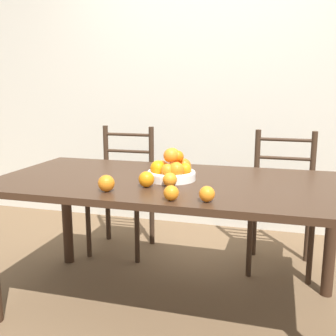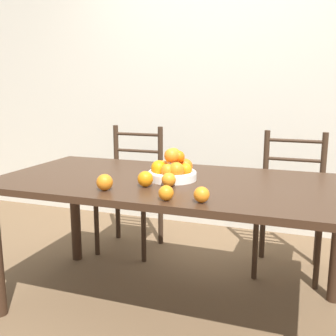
# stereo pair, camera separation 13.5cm
# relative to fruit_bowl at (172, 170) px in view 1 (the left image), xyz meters

# --- Properties ---
(ground_plane) EXTENTS (12.00, 12.00, 0.00)m
(ground_plane) POSITION_rel_fruit_bowl_xyz_m (-0.00, -0.00, -0.81)
(ground_plane) COLOR brown
(wall_back) EXTENTS (8.00, 0.06, 2.60)m
(wall_back) POSITION_rel_fruit_bowl_xyz_m (-0.00, 1.47, 0.49)
(wall_back) COLOR beige
(wall_back) RESTS_ON ground_plane
(dining_table) EXTENTS (1.91, 0.93, 0.75)m
(dining_table) POSITION_rel_fruit_bowl_xyz_m (-0.00, -0.00, -0.14)
(dining_table) COLOR #382316
(dining_table) RESTS_ON ground_plane
(fruit_bowl) EXTENTS (0.26, 0.26, 0.17)m
(fruit_bowl) POSITION_rel_fruit_bowl_xyz_m (0.00, 0.00, 0.00)
(fruit_bowl) COLOR white
(fruit_bowl) RESTS_ON dining_table
(orange_loose_0) EXTENTS (0.08, 0.08, 0.08)m
(orange_loose_0) POSITION_rel_fruit_bowl_xyz_m (-0.24, -0.32, -0.02)
(orange_loose_0) COLOR orange
(orange_loose_0) RESTS_ON dining_table
(orange_loose_1) EXTENTS (0.08, 0.08, 0.08)m
(orange_loose_1) POSITION_rel_fruit_bowl_xyz_m (-0.08, -0.19, -0.02)
(orange_loose_1) COLOR orange
(orange_loose_1) RESTS_ON dining_table
(orange_loose_2) EXTENTS (0.07, 0.07, 0.07)m
(orange_loose_2) POSITION_rel_fruit_bowl_xyz_m (0.03, -0.15, -0.02)
(orange_loose_2) COLOR orange
(orange_loose_2) RESTS_ON dining_table
(orange_loose_3) EXTENTS (0.07, 0.07, 0.07)m
(orange_loose_3) POSITION_rel_fruit_bowl_xyz_m (0.10, -0.39, -0.02)
(orange_loose_3) COLOR orange
(orange_loose_3) RESTS_ON dining_table
(orange_loose_4) EXTENTS (0.07, 0.07, 0.07)m
(orange_loose_4) POSITION_rel_fruit_bowl_xyz_m (0.25, -0.36, -0.02)
(orange_loose_4) COLOR orange
(orange_loose_4) RESTS_ON dining_table
(chair_left) EXTENTS (0.43, 0.41, 0.95)m
(chair_left) POSITION_rel_fruit_bowl_xyz_m (-0.59, 0.73, -0.33)
(chair_left) COLOR #382619
(chair_left) RESTS_ON ground_plane
(chair_right) EXTENTS (0.43, 0.41, 0.95)m
(chair_right) POSITION_rel_fruit_bowl_xyz_m (0.59, 0.73, -0.33)
(chair_right) COLOR #382619
(chair_right) RESTS_ON ground_plane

